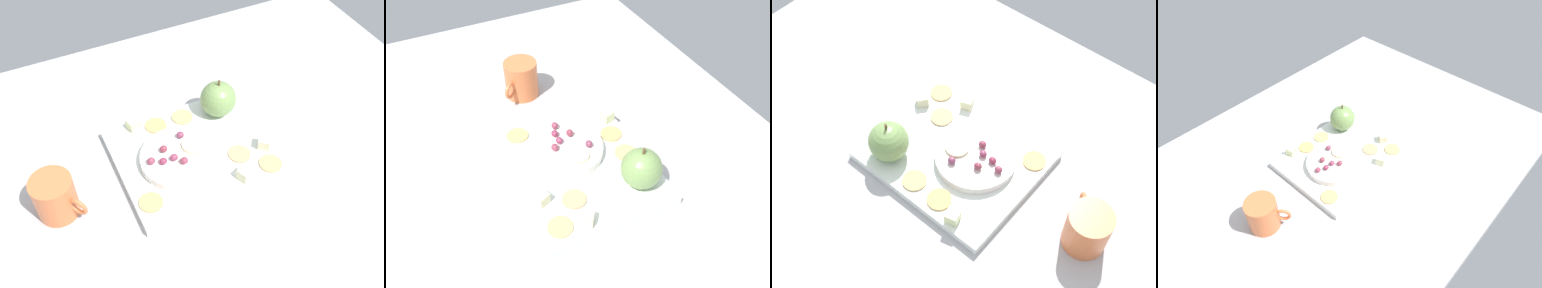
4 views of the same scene
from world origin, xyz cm
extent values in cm
cube|color=#AEABAE|center=(0.00, 0.00, 1.81)|extent=(131.13, 89.24, 3.63)
cube|color=white|center=(-2.56, 1.16, 4.61)|extent=(32.43, 27.19, 1.96)
cylinder|color=white|center=(1.65, 2.34, 6.55)|extent=(15.88, 15.88, 1.92)
sphere|color=#779954|center=(-12.02, -7.22, 9.55)|extent=(7.93, 7.93, 7.93)
cylinder|color=brown|center=(-12.02, -7.22, 14.12)|extent=(0.50, 0.50, 1.20)
cube|color=beige|center=(-15.95, 6.19, 6.79)|extent=(3.35, 3.35, 2.39)
cube|color=beige|center=(-8.22, 11.63, 6.79)|extent=(3.10, 3.10, 2.39)
cube|color=beige|center=(6.76, -10.43, 6.79)|extent=(2.90, 2.90, 2.39)
cylinder|color=tan|center=(2.21, -8.99, 5.79)|extent=(4.65, 4.65, 0.40)
cylinder|color=tan|center=(10.65, 9.30, 5.79)|extent=(4.65, 4.65, 0.40)
cylinder|color=tan|center=(-10.30, 5.93, 5.79)|extent=(4.65, 4.65, 0.40)
cylinder|color=tan|center=(-14.78, 10.84, 5.79)|extent=(4.65, 4.65, 0.40)
cylinder|color=tan|center=(-4.09, -8.93, 5.79)|extent=(4.65, 4.65, 0.40)
ellipsoid|color=#823955|center=(-0.59, -2.12, 8.22)|extent=(1.61, 1.45, 1.42)
ellipsoid|color=brown|center=(4.03, -0.48, 8.26)|extent=(1.61, 1.45, 1.51)
ellipsoid|color=#8E3856|center=(2.99, 2.86, 8.20)|extent=(1.61, 1.45, 1.38)
ellipsoid|color=#862D48|center=(5.31, 2.83, 8.17)|extent=(1.61, 1.45, 1.32)
ellipsoid|color=#8B374F|center=(7.47, 1.85, 8.26)|extent=(1.61, 1.45, 1.49)
ellipsoid|color=#8C384C|center=(1.54, 4.51, 8.23)|extent=(1.61, 1.45, 1.45)
cylinder|color=beige|center=(-2.03, 1.18, 7.81)|extent=(4.75, 4.75, 0.60)
cylinder|color=#E2703E|center=(26.65, 2.09, 8.11)|extent=(7.88, 7.88, 8.97)
torus|color=#E2703E|center=(23.37, 6.05, 8.11)|extent=(3.17, 3.59, 4.00)
camera|label=1|loc=(24.41, 56.56, 77.10)|focal=42.53mm
camera|label=2|loc=(-55.21, 27.37, 68.57)|focal=40.04mm
camera|label=3|loc=(36.19, -42.36, 88.99)|focal=48.40mm
camera|label=4|loc=(47.95, 50.96, 80.88)|focal=32.48mm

